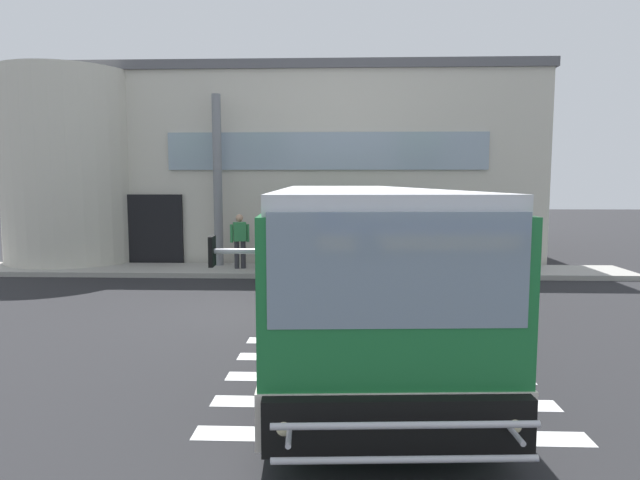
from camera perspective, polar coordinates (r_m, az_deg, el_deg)
ground_plane at (r=12.22m, az=-4.72°, el=-7.27°), size 80.00×90.00×0.02m
bay_paint_stripes at (r=8.13m, az=6.14°, el=-14.15°), size 4.40×3.96×0.01m
terminal_building at (r=23.43m, az=-3.03°, el=7.40°), size 18.14×13.80×6.71m
boarding_curb at (r=16.89m, az=-2.78°, el=-3.23°), size 20.34×2.00×0.15m
entry_support_column at (r=17.64m, az=-10.65°, el=6.10°), size 0.28×0.28×5.39m
bus_main_foreground at (r=10.36m, az=3.21°, el=-2.12°), size 3.24×11.58×2.70m
passenger_near_column at (r=16.95m, az=-8.40°, el=0.29°), size 0.57×0.45×1.68m
passenger_by_doorway at (r=16.29m, az=-5.74°, el=-0.04°), size 0.55×0.35×1.68m
passenger_at_curb_edge at (r=16.28m, az=-2.15°, el=-0.01°), size 0.48×0.41×1.68m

